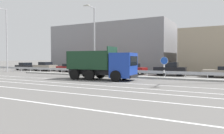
{
  "coord_description": "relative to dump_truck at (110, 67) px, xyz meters",
  "views": [
    {
      "loc": [
        9.34,
        -19.83,
        2.16
      ],
      "look_at": [
        -1.89,
        0.86,
        1.22
      ],
      "focal_mm": 35.0,
      "sensor_mm": 36.0,
      "label": 1
    }
  ],
  "objects": [
    {
      "name": "street_lamp_1",
      "position": [
        -4.12,
        3.32,
        3.33
      ],
      "size": [
        0.71,
        2.07,
        8.39
      ],
      "color": "#ADADB2",
      "rests_on": "ground_plane"
    },
    {
      "name": "street_lamp_0",
      "position": [
        -20.57,
        3.27,
        4.17
      ],
      "size": [
        0.7,
        2.57,
        9.92
      ],
      "color": "#ADADB2",
      "rests_on": "ground_plane"
    },
    {
      "name": "parked_car_1",
      "position": [
        -17.3,
        8.29,
        -0.56
      ],
      "size": [
        4.1,
        2.18,
        1.54
      ],
      "rotation": [
        0.0,
        0.0,
        1.52
      ],
      "color": "gray",
      "rests_on": "ground_plane"
    },
    {
      "name": "background_building_0",
      "position": [
        -9.29,
        17.47,
        2.84
      ],
      "size": [
        22.28,
        9.07,
        8.34
      ],
      "primitive_type": "cube",
      "color": "gray",
      "rests_on": "ground_plane"
    },
    {
      "name": "parked_car_3",
      "position": [
        -6.49,
        7.84,
        -0.61
      ],
      "size": [
        3.88,
        1.95,
        1.47
      ],
      "rotation": [
        0.0,
        0.0,
        1.61
      ],
      "color": "#B27A14",
      "rests_on": "ground_plane"
    },
    {
      "name": "parked_car_5",
      "position": [
        3.96,
        8.25,
        -0.51
      ],
      "size": [
        3.94,
        2.1,
        1.67
      ],
      "rotation": [
        0.0,
        0.0,
        1.65
      ],
      "color": "black",
      "rests_on": "ground_plane"
    },
    {
      "name": "dump_truck",
      "position": [
        0.0,
        0.0,
        0.0
      ],
      "size": [
        7.17,
        3.24,
        3.31
      ],
      "rotation": [
        0.0,
        0.0,
        -1.48
      ],
      "color": "#19389E",
      "rests_on": "ground_plane"
    },
    {
      "name": "lane_strip_0",
      "position": [
        -1.0,
        -1.89,
        -1.33
      ],
      "size": [
        61.66,
        0.16,
        0.01
      ],
      "primitive_type": "cube",
      "color": "silver",
      "rests_on": "ground_plane"
    },
    {
      "name": "ground_plane",
      "position": [
        1.15,
        0.87,
        -1.33
      ],
      "size": [
        320.0,
        320.0,
        0.0
      ],
      "primitive_type": "plane",
      "color": "#605E5B"
    },
    {
      "name": "lane_strip_3",
      "position": [
        -1.0,
        -8.41,
        -1.33
      ],
      "size": [
        61.66,
        0.16,
        0.01
      ],
      "primitive_type": "cube",
      "color": "silver",
      "rests_on": "ground_plane"
    },
    {
      "name": "median_island",
      "position": [
        1.15,
        3.56,
        -1.24
      ],
      "size": [
        33.91,
        1.1,
        0.18
      ],
      "primitive_type": "cube",
      "color": "gray",
      "rests_on": "ground_plane"
    },
    {
      "name": "median_guardrail",
      "position": [
        1.15,
        4.68,
        -0.76
      ],
      "size": [
        61.66,
        0.09,
        0.78
      ],
      "color": "#9EA0A5",
      "rests_on": "ground_plane"
    },
    {
      "name": "lane_strip_2",
      "position": [
        -1.0,
        -6.04,
        -1.33
      ],
      "size": [
        61.66,
        0.16,
        0.01
      ],
      "primitive_type": "cube",
      "color": "silver",
      "rests_on": "ground_plane"
    },
    {
      "name": "parked_car_4",
      "position": [
        -1.22,
        8.14,
        -0.59
      ],
      "size": [
        4.03,
        2.14,
        1.47
      ],
      "rotation": [
        0.0,
        0.0,
        1.53
      ],
      "color": "maroon",
      "rests_on": "ground_plane"
    },
    {
      "name": "median_road_sign",
      "position": [
        4.45,
        3.56,
        -0.07
      ],
      "size": [
        0.82,
        0.16,
        2.32
      ],
      "color": "white",
      "rests_on": "ground_plane"
    },
    {
      "name": "lane_strip_1",
      "position": [
        -1.0,
        -4.35,
        -1.33
      ],
      "size": [
        61.66,
        0.16,
        0.01
      ],
      "primitive_type": "cube",
      "color": "silver",
      "rests_on": "ground_plane"
    },
    {
      "name": "parked_car_0",
      "position": [
        -22.24,
        8.42,
        -0.62
      ],
      "size": [
        3.94,
        2.23,
        1.38
      ],
      "rotation": [
        0.0,
        0.0,
        -1.64
      ],
      "color": "black",
      "rests_on": "ground_plane"
    },
    {
      "name": "parked_car_2",
      "position": [
        -11.55,
        8.0,
        -0.65
      ],
      "size": [
        4.64,
        1.78,
        1.3
      ],
      "rotation": [
        0.0,
        0.0,
        -1.57
      ],
      "color": "maroon",
      "rests_on": "ground_plane"
    }
  ]
}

